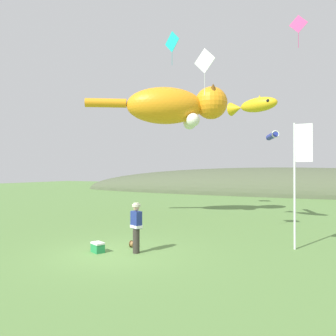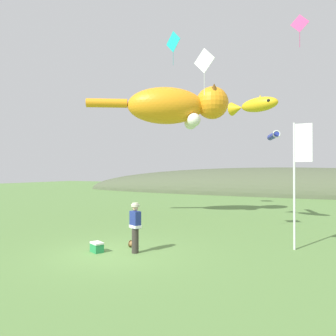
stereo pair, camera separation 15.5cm
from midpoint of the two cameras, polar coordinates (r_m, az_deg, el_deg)
ground_plane at (r=11.98m, az=-8.74°, el=-14.55°), size 120.00×120.00×0.00m
distant_hill_ridge at (r=42.84m, az=18.17°, el=-4.33°), size 57.21×11.69×6.60m
festival_attendant at (r=11.80m, az=-5.34°, el=-10.03°), size 0.49×0.41×1.77m
kite_spool at (r=12.81m, az=-5.95°, el=-13.01°), size 0.16×0.27×0.27m
picnic_cooler at (r=12.27m, az=-11.92°, el=-13.33°), size 0.58×0.50×0.36m
festival_banner_pole at (r=12.95m, az=22.09°, el=0.26°), size 0.66×0.08×4.69m
kite_giant_cat at (r=21.23m, az=1.59°, el=10.72°), size 7.97×5.47×2.74m
kite_fish_windsock at (r=18.44m, az=14.98°, el=10.51°), size 2.94×1.71×0.88m
kite_tube_streamer at (r=20.86m, az=18.07°, el=5.36°), size 1.08×2.03×0.44m
kite_diamond_pink at (r=22.82m, az=22.15°, el=22.25°), size 1.07×0.06×1.97m
kite_diamond_teal at (r=24.42m, az=1.10°, el=21.10°), size 1.38×0.60×2.40m
kite_diamond_white at (r=14.24m, az=6.66°, el=18.00°), size 1.01×0.29×1.94m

